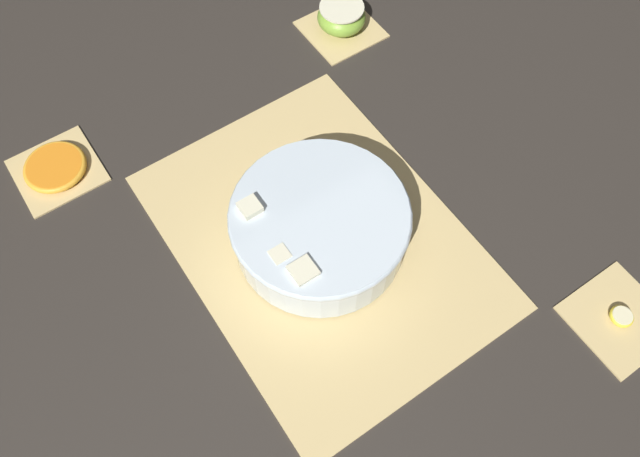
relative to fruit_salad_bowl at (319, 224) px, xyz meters
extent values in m
plane|color=#2D2823|center=(0.00, 0.00, -0.05)|extent=(6.00, 6.00, 0.00)
cube|color=#D6B775|center=(0.00, 0.00, -0.05)|extent=(0.50, 0.36, 0.01)
cube|color=brown|center=(-0.17, 0.00, -0.04)|extent=(0.01, 0.36, 0.00)
cube|color=brown|center=(-0.08, 0.00, -0.04)|extent=(0.01, 0.36, 0.00)
cube|color=brown|center=(0.00, 0.00, -0.04)|extent=(0.01, 0.36, 0.00)
cube|color=brown|center=(0.08, 0.00, -0.04)|extent=(0.01, 0.36, 0.00)
cube|color=brown|center=(0.17, 0.00, -0.04)|extent=(0.01, 0.36, 0.00)
cube|color=#D6B775|center=(-0.32, -0.26, -0.05)|extent=(0.12, 0.12, 0.01)
cube|color=brown|center=(-0.35, -0.26, -0.04)|extent=(0.00, 0.12, 0.00)
cube|color=brown|center=(-0.32, -0.26, -0.04)|extent=(0.00, 0.12, 0.00)
cube|color=brown|center=(-0.29, -0.26, -0.04)|extent=(0.00, 0.12, 0.00)
cube|color=#D6B775|center=(0.32, -0.26, -0.05)|extent=(0.12, 0.12, 0.01)
cube|color=brown|center=(0.30, -0.26, -0.04)|extent=(0.00, 0.12, 0.00)
cube|color=brown|center=(0.34, -0.26, -0.04)|extent=(0.00, 0.12, 0.00)
cube|color=#D6B775|center=(0.32, 0.26, -0.05)|extent=(0.12, 0.12, 0.01)
cube|color=brown|center=(0.28, 0.26, -0.04)|extent=(0.00, 0.12, 0.00)
cube|color=brown|center=(0.31, 0.26, -0.04)|extent=(0.00, 0.12, 0.00)
cube|color=brown|center=(0.33, 0.26, -0.04)|extent=(0.00, 0.12, 0.00)
cube|color=brown|center=(0.35, 0.26, -0.04)|extent=(0.00, 0.12, 0.00)
cylinder|color=silver|center=(0.00, 0.00, -0.01)|extent=(0.24, 0.24, 0.07)
torus|color=silver|center=(0.00, 0.00, 0.02)|extent=(0.24, 0.24, 0.01)
cylinder|color=beige|center=(0.05, -0.01, -0.01)|extent=(0.03, 0.03, 0.01)
cylinder|color=beige|center=(0.08, -0.04, 0.02)|extent=(0.03, 0.03, 0.01)
cylinder|color=beige|center=(0.00, 0.04, -0.02)|extent=(0.03, 0.03, 0.01)
cylinder|color=beige|center=(0.02, -0.03, 0.00)|extent=(0.03, 0.03, 0.01)
cylinder|color=beige|center=(0.02, 0.08, 0.02)|extent=(0.03, 0.03, 0.01)
cylinder|color=beige|center=(0.00, -0.07, -0.01)|extent=(0.03, 0.03, 0.01)
cylinder|color=beige|center=(-0.08, -0.05, 0.00)|extent=(0.03, 0.03, 0.01)
cylinder|color=beige|center=(-0.10, -0.01, 0.03)|extent=(0.03, 0.03, 0.01)
cylinder|color=beige|center=(0.08, 0.01, -0.02)|extent=(0.02, 0.02, 0.01)
cube|color=beige|center=(-0.06, 0.06, 0.02)|extent=(0.03, 0.03, 0.03)
cube|color=beige|center=(0.07, 0.06, -0.02)|extent=(0.02, 0.02, 0.02)
cube|color=beige|center=(0.08, 0.02, 0.01)|extent=(0.03, 0.03, 0.03)
cube|color=beige|center=(-0.02, -0.02, 0.01)|extent=(0.02, 0.02, 0.02)
cube|color=beige|center=(0.05, 0.07, 0.03)|extent=(0.03, 0.03, 0.03)
cube|color=beige|center=(-0.02, 0.08, 0.02)|extent=(0.02, 0.02, 0.02)
ellipsoid|color=orange|center=(-0.04, 0.03, 0.00)|extent=(0.02, 0.01, 0.01)
ellipsoid|color=orange|center=(0.02, -0.09, 0.02)|extent=(0.03, 0.02, 0.02)
ellipsoid|color=orange|center=(-0.02, -0.08, 0.01)|extent=(0.03, 0.02, 0.01)
ellipsoid|color=orange|center=(0.04, 0.08, 0.00)|extent=(0.03, 0.02, 0.01)
ellipsoid|color=orange|center=(0.08, -0.02, 0.01)|extent=(0.03, 0.01, 0.01)
ellipsoid|color=#7FAD38|center=(0.32, -0.26, -0.02)|extent=(0.08, 0.08, 0.04)
cylinder|color=beige|center=(0.32, -0.26, 0.00)|extent=(0.08, 0.08, 0.00)
cylinder|color=orange|center=(0.32, 0.26, -0.04)|extent=(0.08, 0.08, 0.01)
torus|color=#F4A82D|center=(0.32, 0.26, -0.04)|extent=(0.09, 0.09, 0.01)
cylinder|color=beige|center=(-0.32, -0.26, -0.04)|extent=(0.03, 0.03, 0.01)
torus|color=yellow|center=(-0.32, -0.26, -0.04)|extent=(0.03, 0.03, 0.01)
camera|label=1|loc=(-0.34, 0.23, 0.73)|focal=35.00mm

